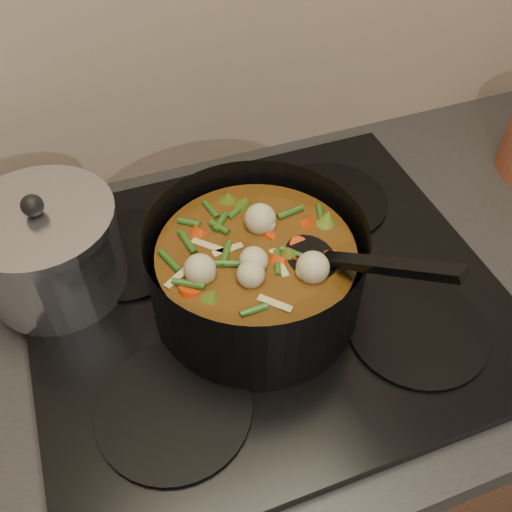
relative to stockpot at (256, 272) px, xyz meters
name	(u,v)px	position (x,y,z in m)	size (l,w,h in m)	color
counter	(261,441)	(0.02, 0.02, -0.54)	(2.64, 0.64, 0.91)	brown
stovetop	(264,294)	(0.02, 0.02, -0.07)	(0.62, 0.54, 0.03)	black
stockpot	(256,272)	(0.00, 0.00, 0.00)	(0.34, 0.35, 0.20)	black
saucepan	(49,249)	(-0.24, 0.13, 0.00)	(0.19, 0.19, 0.16)	silver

